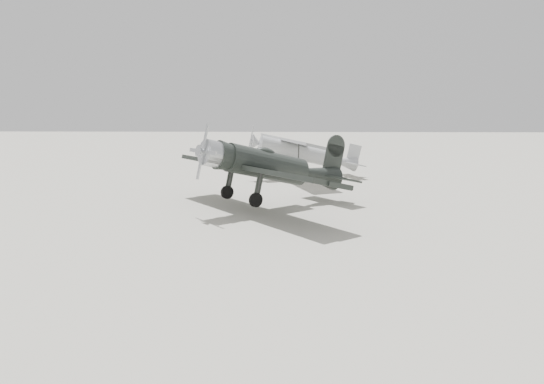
% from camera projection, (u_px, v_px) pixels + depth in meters
% --- Properties ---
extents(ground, '(160.00, 160.00, 0.00)m').
position_uv_depth(ground, '(314.00, 248.00, 17.75)').
color(ground, '#A09D8E').
rests_on(ground, ground).
extents(lowwing_monoplane, '(9.18, 10.09, 3.61)m').
position_uv_depth(lowwing_monoplane, '(273.00, 167.00, 24.46)').
color(lowwing_monoplane, black).
rests_on(lowwing_monoplane, ground).
extents(highwing_monoplane, '(7.71, 10.72, 3.05)m').
position_uv_depth(highwing_monoplane, '(301.00, 149.00, 34.65)').
color(highwing_monoplane, '#9A9C9F').
rests_on(highwing_monoplane, ground).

